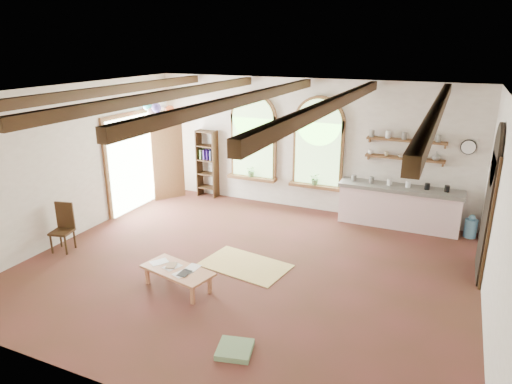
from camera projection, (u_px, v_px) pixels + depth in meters
The scene contains 27 objects.
floor at pixel (246, 267), 8.53m from camera, with size 8.00×8.00×0.00m, color #5A2A25.
ceiling_beams at pixel (245, 99), 7.56m from camera, with size 6.20×6.80×0.18m, color #372011, non-canonical shape.
window_left at pixel (253, 140), 11.53m from camera, with size 1.30×0.28×2.20m.
window_right at pixel (318, 146), 10.88m from camera, with size 1.30×0.28×2.20m.
left_doorway at pixel (132, 163), 11.26m from camera, with size 0.10×1.90×2.50m, color brown.
right_doorway at pixel (487, 216), 7.96m from camera, with size 0.10×1.30×2.40m, color black.
kitchen_counter at pixel (399, 206), 10.27m from camera, with size 2.68×0.62×0.94m.
wall_shelf_lower at pixel (404, 158), 10.09m from camera, with size 1.70×0.24×0.04m, color brown.
wall_shelf_upper at pixel (406, 140), 9.96m from camera, with size 1.70×0.24×0.04m, color brown.
wall_clock at pixel (468, 147), 9.56m from camera, with size 0.32×0.32×0.04m, color black.
bookshelf at pixel (207, 164), 12.17m from camera, with size 0.53×0.32×1.80m.
coffee_table at pixel (177, 271), 7.69m from camera, with size 1.35×0.84×0.36m.
side_chair at pixel (63, 237), 9.13m from camera, with size 0.46×0.46×0.98m.
floor_mat at pixel (245, 265), 8.57m from camera, with size 1.60×0.99×0.02m, color tan.
floor_cushion at pixel (235, 350), 6.17m from camera, with size 0.46×0.46×0.08m, color #68895E.
water_jug_a at pixel (435, 220), 10.02m from camera, with size 0.33×0.33×0.64m.
water_jug_b at pixel (471, 227), 9.76m from camera, with size 0.26×0.26×0.51m.
balloon_cluster at pixel (157, 114), 11.04m from camera, with size 0.69×0.75×1.14m.
table_book at pixel (167, 265), 7.80m from camera, with size 0.16×0.24×0.02m, color olive.
tablet at pixel (184, 273), 7.54m from camera, with size 0.17×0.24×0.01m, color black.
potted_plant_left at pixel (252, 171), 11.68m from camera, with size 0.27×0.23×0.30m, color #598C4C.
potted_plant_right at pixel (315, 179), 11.03m from camera, with size 0.27×0.23×0.30m, color #598C4C.
shelf_cup_a at pixel (371, 152), 10.36m from camera, with size 0.12×0.10×0.10m, color white.
shelf_cup_b at pixel (386, 154), 10.22m from camera, with size 0.10×0.10×0.09m, color beige.
shelf_bowl_a at pixel (402, 156), 10.09m from camera, with size 0.22×0.22×0.05m, color beige.
shelf_bowl_b at pixel (419, 157), 9.96m from camera, with size 0.20×0.20×0.06m, color #8C664C.
shelf_vase at pixel (436, 156), 9.80m from camera, with size 0.18×0.18×0.19m, color slate.
Camera 1 is at (3.28, -6.92, 4.01)m, focal length 32.00 mm.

